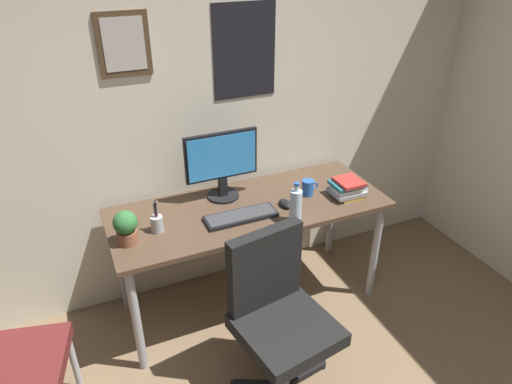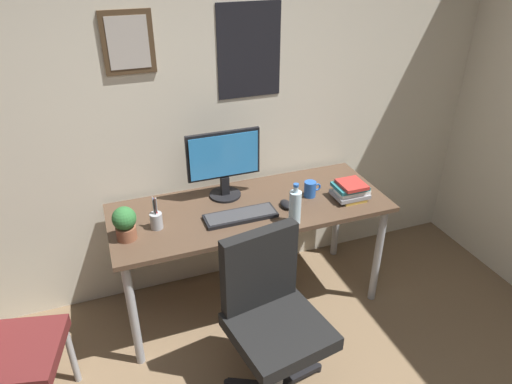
{
  "view_description": "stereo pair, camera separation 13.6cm",
  "coord_description": "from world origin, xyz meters",
  "px_view_note": "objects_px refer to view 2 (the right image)",
  "views": [
    {
      "loc": [
        -0.64,
        -0.52,
        2.23
      ],
      "look_at": [
        0.29,
        1.64,
        0.91
      ],
      "focal_mm": 32.57,
      "sensor_mm": 36.0,
      "label": 1
    },
    {
      "loc": [
        -0.52,
        -0.57,
        2.23
      ],
      "look_at": [
        0.29,
        1.64,
        0.91
      ],
      "focal_mm": 32.57,
      "sensor_mm": 36.0,
      "label": 2
    }
  ],
  "objects_px": {
    "coffee_mug_near": "(310,189)",
    "water_bottle": "(295,207)",
    "keyboard": "(240,216)",
    "book_stack_left": "(351,191)",
    "potted_plant": "(125,222)",
    "pen_cup": "(156,220)",
    "office_chair": "(271,311)",
    "computer_mouse": "(286,204)",
    "monitor": "(224,162)"
  },
  "relations": [
    {
      "from": "pen_cup",
      "to": "book_stack_left",
      "type": "height_order",
      "value": "pen_cup"
    },
    {
      "from": "computer_mouse",
      "to": "pen_cup",
      "type": "height_order",
      "value": "pen_cup"
    },
    {
      "from": "office_chair",
      "to": "pen_cup",
      "type": "xyz_separation_m",
      "value": [
        -0.45,
        0.62,
        0.28
      ]
    },
    {
      "from": "water_bottle",
      "to": "pen_cup",
      "type": "xyz_separation_m",
      "value": [
        -0.76,
        0.22,
        -0.05
      ]
    },
    {
      "from": "monitor",
      "to": "computer_mouse",
      "type": "distance_m",
      "value": 0.46
    },
    {
      "from": "keyboard",
      "to": "book_stack_left",
      "type": "bearing_deg",
      "value": -2.21
    },
    {
      "from": "keyboard",
      "to": "water_bottle",
      "type": "xyz_separation_m",
      "value": [
        0.28,
        -0.16,
        0.09
      ]
    },
    {
      "from": "coffee_mug_near",
      "to": "pen_cup",
      "type": "distance_m",
      "value": 0.98
    },
    {
      "from": "potted_plant",
      "to": "pen_cup",
      "type": "bearing_deg",
      "value": 15.11
    },
    {
      "from": "keyboard",
      "to": "book_stack_left",
      "type": "relative_size",
      "value": 2.02
    },
    {
      "from": "coffee_mug_near",
      "to": "potted_plant",
      "type": "bearing_deg",
      "value": -176.25
    },
    {
      "from": "potted_plant",
      "to": "book_stack_left",
      "type": "xyz_separation_m",
      "value": [
        1.37,
        -0.04,
        -0.05
      ]
    },
    {
      "from": "keyboard",
      "to": "coffee_mug_near",
      "type": "xyz_separation_m",
      "value": [
        0.5,
        0.09,
        0.04
      ]
    },
    {
      "from": "monitor",
      "to": "potted_plant",
      "type": "xyz_separation_m",
      "value": [
        -0.64,
        -0.27,
        -0.13
      ]
    },
    {
      "from": "coffee_mug_near",
      "to": "keyboard",
      "type": "bearing_deg",
      "value": -169.78
    },
    {
      "from": "potted_plant",
      "to": "pen_cup",
      "type": "xyz_separation_m",
      "value": [
        0.17,
        0.05,
        -0.05
      ]
    },
    {
      "from": "potted_plant",
      "to": "pen_cup",
      "type": "relative_size",
      "value": 0.98
    },
    {
      "from": "monitor",
      "to": "pen_cup",
      "type": "height_order",
      "value": "monitor"
    },
    {
      "from": "book_stack_left",
      "to": "water_bottle",
      "type": "bearing_deg",
      "value": -163.87
    },
    {
      "from": "keyboard",
      "to": "computer_mouse",
      "type": "bearing_deg",
      "value": 3.63
    },
    {
      "from": "keyboard",
      "to": "potted_plant",
      "type": "distance_m",
      "value": 0.66
    },
    {
      "from": "coffee_mug_near",
      "to": "office_chair",
      "type": "bearing_deg",
      "value": -128.78
    },
    {
      "from": "computer_mouse",
      "to": "water_bottle",
      "type": "xyz_separation_m",
      "value": [
        -0.02,
        -0.17,
        0.09
      ]
    },
    {
      "from": "office_chair",
      "to": "coffee_mug_near",
      "type": "height_order",
      "value": "office_chair"
    },
    {
      "from": "monitor",
      "to": "keyboard",
      "type": "bearing_deg",
      "value": -88.16
    },
    {
      "from": "keyboard",
      "to": "monitor",
      "type": "bearing_deg",
      "value": 91.84
    },
    {
      "from": "computer_mouse",
      "to": "keyboard",
      "type": "bearing_deg",
      "value": -176.37
    },
    {
      "from": "pen_cup",
      "to": "computer_mouse",
      "type": "bearing_deg",
      "value": -3.07
    },
    {
      "from": "keyboard",
      "to": "computer_mouse",
      "type": "height_order",
      "value": "computer_mouse"
    },
    {
      "from": "computer_mouse",
      "to": "pen_cup",
      "type": "xyz_separation_m",
      "value": [
        -0.78,
        0.04,
        0.04
      ]
    },
    {
      "from": "water_bottle",
      "to": "book_stack_left",
      "type": "height_order",
      "value": "water_bottle"
    },
    {
      "from": "monitor",
      "to": "pen_cup",
      "type": "distance_m",
      "value": 0.55
    },
    {
      "from": "keyboard",
      "to": "coffee_mug_near",
      "type": "bearing_deg",
      "value": 10.22
    },
    {
      "from": "coffee_mug_near",
      "to": "potted_plant",
      "type": "xyz_separation_m",
      "value": [
        -1.15,
        -0.08,
        0.05
      ]
    },
    {
      "from": "computer_mouse",
      "to": "water_bottle",
      "type": "height_order",
      "value": "water_bottle"
    },
    {
      "from": "computer_mouse",
      "to": "pen_cup",
      "type": "bearing_deg",
      "value": 176.93
    },
    {
      "from": "potted_plant",
      "to": "computer_mouse",
      "type": "bearing_deg",
      "value": 0.29
    },
    {
      "from": "water_bottle",
      "to": "potted_plant",
      "type": "xyz_separation_m",
      "value": [
        -0.93,
        0.17,
        -0.0
      ]
    },
    {
      "from": "office_chair",
      "to": "computer_mouse",
      "type": "xyz_separation_m",
      "value": [
        0.33,
        0.58,
        0.25
      ]
    },
    {
      "from": "monitor",
      "to": "computer_mouse",
      "type": "bearing_deg",
      "value": -40.42
    },
    {
      "from": "monitor",
      "to": "coffee_mug_near",
      "type": "relative_size",
      "value": 4.05
    },
    {
      "from": "computer_mouse",
      "to": "coffee_mug_near",
      "type": "relative_size",
      "value": 0.97
    },
    {
      "from": "coffee_mug_near",
      "to": "pen_cup",
      "type": "bearing_deg",
      "value": -178.31
    },
    {
      "from": "computer_mouse",
      "to": "coffee_mug_near",
      "type": "height_order",
      "value": "coffee_mug_near"
    },
    {
      "from": "coffee_mug_near",
      "to": "water_bottle",
      "type": "bearing_deg",
      "value": -131.86
    },
    {
      "from": "computer_mouse",
      "to": "coffee_mug_near",
      "type": "distance_m",
      "value": 0.21
    },
    {
      "from": "monitor",
      "to": "book_stack_left",
      "type": "relative_size",
      "value": 2.16
    },
    {
      "from": "office_chair",
      "to": "water_bottle",
      "type": "height_order",
      "value": "water_bottle"
    },
    {
      "from": "office_chair",
      "to": "keyboard",
      "type": "bearing_deg",
      "value": 87.36
    },
    {
      "from": "book_stack_left",
      "to": "potted_plant",
      "type": "bearing_deg",
      "value": 178.25
    }
  ]
}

